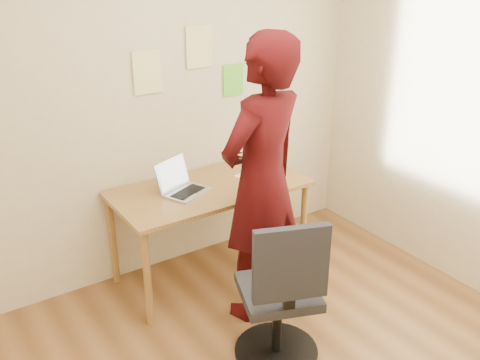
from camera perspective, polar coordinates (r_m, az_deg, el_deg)
room at (r=2.45m, az=8.07°, el=0.11°), size 3.58×3.58×2.78m
desk at (r=3.89m, az=-3.26°, el=-1.85°), size 1.40×0.70×0.74m
laptop at (r=3.77m, az=-6.23°, el=-0.55°), size 0.39×0.37×0.22m
paper_sheet at (r=4.00m, az=1.91°, el=0.27°), size 0.27×0.34×0.00m
phone at (r=3.79m, az=0.95°, el=-1.01°), size 0.10×0.14×0.01m
wall_note_left at (r=3.80m, az=-9.85°, el=11.25°), size 0.21×0.00×0.30m
wall_note_mid at (r=3.96m, az=-4.37°, el=14.00°), size 0.21×0.00×0.30m
wall_note_right at (r=4.16m, az=-0.71°, el=10.64°), size 0.18×0.00×0.24m
office_chair at (r=3.19m, az=4.41°, el=-12.90°), size 0.57×0.58×0.99m
person at (r=3.39m, az=2.35°, el=-0.25°), size 0.79×0.62×1.90m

